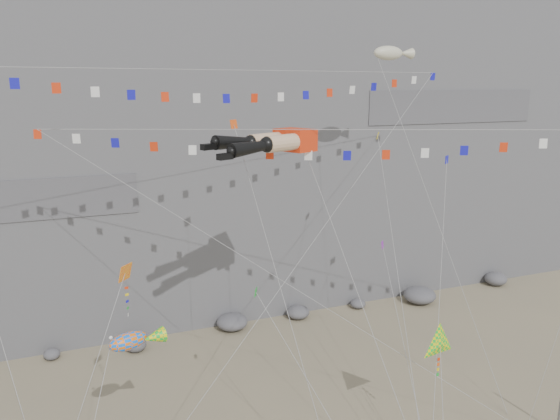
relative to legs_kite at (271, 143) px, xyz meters
name	(u,v)px	position (x,y,z in m)	size (l,w,h in m)	color
cliff	(183,32)	(1.16, 27.53, 8.10)	(80.00, 28.00, 50.00)	slate
talus_boulders	(232,322)	(1.16, 12.53, -16.30)	(60.00, 3.00, 1.20)	slate
anchor_pole_right	(560,403)	(15.01, -7.87, -15.00)	(0.12, 0.12, 3.80)	slate
legs_kite	(271,143)	(0.00, 0.00, 0.00)	(8.06, 14.82, 21.66)	red
flag_banner_upper	(240,71)	(-0.39, 4.31, 3.95)	(32.26, 15.13, 26.79)	red
flag_banner_lower	(329,130)	(3.31, -0.39, 0.63)	(30.74, 13.25, 21.27)	red
harlequin_kite	(125,274)	(-8.49, -2.74, -5.62)	(6.45, 6.75, 13.80)	red
fish_windsock	(128,342)	(-8.61, -3.26, -8.87)	(5.72, 6.95, 10.71)	orange
delta_kite	(440,344)	(7.32, -6.32, -10.55)	(4.20, 5.46, 8.65)	yellow
blimp_windsock	(389,54)	(10.95, 5.74, 5.20)	(4.64, 12.04, 24.92)	beige
small_kite_a	(235,130)	(-1.16, 2.96, 0.51)	(1.89, 13.88, 22.10)	#E54D13
small_kite_b	(383,249)	(8.69, 1.80, -7.63)	(5.07, 13.65, 16.65)	purple
small_kite_c	(259,297)	(-1.72, -2.56, -7.88)	(4.31, 9.86, 13.58)	green
small_kite_d	(379,143)	(9.10, 3.54, -0.73)	(5.87, 15.37, 22.81)	yellow
small_kite_e	(447,165)	(11.97, -0.01, -1.88)	(8.01, 10.30, 19.51)	#1514B2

